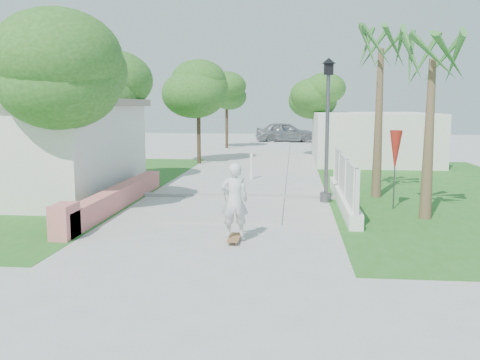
# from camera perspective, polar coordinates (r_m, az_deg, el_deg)

# --- Properties ---
(ground) EXTENTS (90.00, 90.00, 0.00)m
(ground) POSITION_cam_1_polar(r_m,az_deg,el_deg) (11.78, -3.62, -6.87)
(ground) COLOR #B7B7B2
(ground) RESTS_ON ground
(path_strip) EXTENTS (3.20, 36.00, 0.06)m
(path_strip) POSITION_cam_1_polar(r_m,az_deg,el_deg) (31.43, 2.30, 2.56)
(path_strip) COLOR #B7B7B2
(path_strip) RESTS_ON ground
(curb) EXTENTS (6.50, 0.25, 0.10)m
(curb) POSITION_cam_1_polar(r_m,az_deg,el_deg) (17.59, -0.45, -1.71)
(curb) COLOR #999993
(curb) RESTS_ON ground
(grass_left) EXTENTS (8.00, 20.00, 0.01)m
(grass_left) POSITION_cam_1_polar(r_m,az_deg,el_deg) (21.39, -18.83, -0.52)
(grass_left) COLOR #24631F
(grass_left) RESTS_ON ground
(grass_right) EXTENTS (8.00, 20.00, 0.01)m
(grass_right) POSITION_cam_1_polar(r_m,az_deg,el_deg) (20.14, 20.43, -1.11)
(grass_right) COLOR #24631F
(grass_right) RESTS_ON ground
(pink_wall) EXTENTS (0.45, 8.20, 0.80)m
(pink_wall) POSITION_cam_1_polar(r_m,az_deg,el_deg) (15.90, -13.34, -2.02)
(pink_wall) COLOR #E57C75
(pink_wall) RESTS_ON ground
(house_left) EXTENTS (8.40, 7.40, 3.23)m
(house_left) POSITION_cam_1_polar(r_m,az_deg,el_deg) (19.91, -24.05, 3.33)
(house_left) COLOR silver
(house_left) RESTS_ON ground
(lattice_fence) EXTENTS (0.35, 7.00, 1.50)m
(lattice_fence) POSITION_cam_1_polar(r_m,az_deg,el_deg) (16.50, 10.99, -0.77)
(lattice_fence) COLOR white
(lattice_fence) RESTS_ON ground
(building_right) EXTENTS (6.00, 8.00, 2.60)m
(building_right) POSITION_cam_1_polar(r_m,az_deg,el_deg) (29.58, 13.79, 4.46)
(building_right) COLOR silver
(building_right) RESTS_ON ground
(street_lamp) EXTENTS (0.44, 0.44, 4.44)m
(street_lamp) POSITION_cam_1_polar(r_m,az_deg,el_deg) (16.78, 9.30, 5.88)
(street_lamp) COLOR #59595E
(street_lamp) RESTS_ON ground
(bollard) EXTENTS (0.14, 0.14, 1.09)m
(bollard) POSITION_cam_1_polar(r_m,az_deg,el_deg) (21.44, 1.23, 1.49)
(bollard) COLOR white
(bollard) RESTS_ON ground
(patio_umbrella) EXTENTS (0.36, 0.36, 2.30)m
(patio_umbrella) POSITION_cam_1_polar(r_m,az_deg,el_deg) (16.06, 16.25, 2.92)
(patio_umbrella) COLOR #59595E
(patio_umbrella) RESTS_ON ground
(tree_left_near) EXTENTS (3.60, 3.60, 5.28)m
(tree_left_near) POSITION_cam_1_polar(r_m,az_deg,el_deg) (15.59, -18.64, 10.54)
(tree_left_near) COLOR #4C3826
(tree_left_near) RESTS_ON ground
(tree_left_mid) EXTENTS (3.20, 3.20, 4.85)m
(tree_left_mid) POSITION_cam_1_polar(r_m,az_deg,el_deg) (21.05, -14.90, 9.04)
(tree_left_mid) COLOR #4C3826
(tree_left_mid) RESTS_ON ground
(tree_path_left) EXTENTS (3.40, 3.40, 5.23)m
(tree_path_left) POSITION_cam_1_polar(r_m,az_deg,el_deg) (27.65, -4.44, 9.66)
(tree_path_left) COLOR #4C3826
(tree_path_left) RESTS_ON ground
(tree_path_right) EXTENTS (3.00, 3.00, 4.79)m
(tree_path_right) POSITION_cam_1_polar(r_m,az_deg,el_deg) (31.25, 8.30, 8.81)
(tree_path_right) COLOR #4C3826
(tree_path_right) RESTS_ON ground
(tree_path_far) EXTENTS (3.20, 3.20, 5.17)m
(tree_path_far) POSITION_cam_1_polar(r_m,az_deg,el_deg) (37.51, -1.41, 9.25)
(tree_path_far) COLOR #4C3826
(tree_path_far) RESTS_ON ground
(palm_far) EXTENTS (1.80, 1.80, 5.30)m
(palm_far) POSITION_cam_1_polar(r_m,az_deg,el_deg) (18.00, 14.79, 12.42)
(palm_far) COLOR brown
(palm_far) RESTS_ON ground
(palm_near) EXTENTS (1.80, 1.80, 4.70)m
(palm_near) POSITION_cam_1_polar(r_m,az_deg,el_deg) (14.89, 19.83, 11.14)
(palm_near) COLOR brown
(palm_near) RESTS_ON ground
(skateboarder) EXTENTS (0.77, 2.79, 1.77)m
(skateboarder) POSITION_cam_1_polar(r_m,az_deg,el_deg) (12.41, -1.08, -2.20)
(skateboarder) COLOR #97653C
(skateboarder) RESTS_ON ground
(dog) EXTENTS (0.24, 0.52, 0.36)m
(dog) POSITION_cam_1_polar(r_m,az_deg,el_deg) (14.12, -1.40, -3.55)
(dog) COLOR white
(dog) RESTS_ON ground
(parked_car) EXTENTS (5.10, 2.84, 1.64)m
(parked_car) POSITION_cam_1_polar(r_m,az_deg,el_deg) (43.95, 4.87, 5.13)
(parked_car) COLOR #999CA0
(parked_car) RESTS_ON ground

